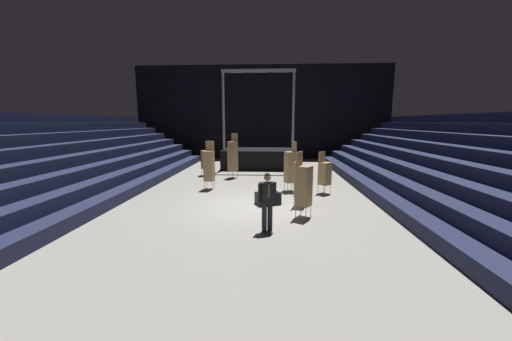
{
  "coord_description": "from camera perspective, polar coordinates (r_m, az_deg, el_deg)",
  "views": [
    {
      "loc": [
        0.89,
        -10.77,
        3.2
      ],
      "look_at": [
        0.31,
        -0.06,
        1.4
      ],
      "focal_mm": 20.42,
      "sensor_mm": 36.0,
      "label": 1
    }
  ],
  "objects": [
    {
      "name": "bleacher_bank_left",
      "position": [
        14.82,
        -33.81,
        2.49
      ],
      "size": [
        6.0,
        24.0,
        3.6
      ],
      "rotation": [
        0.0,
        0.0,
        1.57
      ],
      "color": "#191E38",
      "rests_on": "ground_plane"
    },
    {
      "name": "chair_stack_mid_right",
      "position": [
        13.57,
        6.71,
        0.78
      ],
      "size": [
        0.57,
        0.57,
        2.31
      ],
      "rotation": [
        0.0,
        0.0,
        1.95
      ],
      "color": "#B2B5BA",
      "rests_on": "ground_plane"
    },
    {
      "name": "equipment_road_case",
      "position": [
        11.49,
        2.35,
        -5.45
      ],
      "size": [
        1.07,
        0.93,
        0.47
      ],
      "primitive_type": "cube",
      "rotation": [
        0.0,
        0.0,
        0.44
      ],
      "color": "black",
      "rests_on": "ground_plane"
    },
    {
      "name": "chair_stack_mid_left",
      "position": [
        17.74,
        -9.88,
        2.2
      ],
      "size": [
        0.6,
        0.6,
        1.96
      ],
      "rotation": [
        0.0,
        0.0,
        2.09
      ],
      "color": "#B2B5BA",
      "rests_on": "ground_plane"
    },
    {
      "name": "chair_stack_mid_centre",
      "position": [
        13.38,
        13.29,
        -0.45
      ],
      "size": [
        0.62,
        0.62,
        1.88
      ],
      "rotation": [
        0.0,
        0.0,
        3.87
      ],
      "color": "#B2B5BA",
      "rests_on": "ground_plane"
    },
    {
      "name": "chair_stack_rear_left",
      "position": [
        11.16,
        8.64,
        -2.69
      ],
      "size": [
        0.54,
        0.54,
        1.71
      ],
      "rotation": [
        0.0,
        0.0,
        4.46
      ],
      "color": "#B2B5BA",
      "rests_on": "ground_plane"
    },
    {
      "name": "chair_stack_rear_right",
      "position": [
        14.04,
        -9.17,
        1.01
      ],
      "size": [
        0.48,
        0.48,
        2.31
      ],
      "rotation": [
        0.0,
        0.0,
        3.04
      ],
      "color": "#B2B5BA",
      "rests_on": "ground_plane"
    },
    {
      "name": "stage_riser",
      "position": [
        20.51,
        0.6,
        2.66
      ],
      "size": [
        5.02,
        3.05,
        6.48
      ],
      "color": "black",
      "rests_on": "ground_plane"
    },
    {
      "name": "chair_stack_front_right",
      "position": [
        9.86,
        9.34,
        -2.84
      ],
      "size": [
        0.61,
        0.61,
        2.22
      ],
      "rotation": [
        0.0,
        0.0,
        4.15
      ],
      "color": "#B2B5BA",
      "rests_on": "ground_plane"
    },
    {
      "name": "bleacher_bank_right",
      "position": [
        13.82,
        34.06,
        2.08
      ],
      "size": [
        6.0,
        24.0,
        3.6
      ],
      "rotation": [
        0.0,
        0.0,
        -1.57
      ],
      "color": "#191E38",
      "rests_on": "ground_plane"
    },
    {
      "name": "arena_end_wall",
      "position": [
        25.8,
        1.15,
        11.29
      ],
      "size": [
        22.0,
        0.3,
        8.0
      ],
      "primitive_type": "cube",
      "color": "black",
      "rests_on": "ground_plane"
    },
    {
      "name": "chair_stack_front_left",
      "position": [
        16.72,
        -4.58,
        2.89
      ],
      "size": [
        0.6,
        0.6,
        2.56
      ],
      "rotation": [
        0.0,
        0.0,
        2.62
      ],
      "color": "#B2B5BA",
      "rests_on": "ground_plane"
    },
    {
      "name": "man_with_tie",
      "position": [
        8.5,
        2.23,
        -5.5
      ],
      "size": [
        0.56,
        0.37,
        1.76
      ],
      "rotation": [
        0.0,
        0.0,
        3.55
      ],
      "color": "black",
      "rests_on": "ground_plane"
    },
    {
      "name": "ground_plane",
      "position": [
        11.29,
        -1.56,
        -7.21
      ],
      "size": [
        22.0,
        30.0,
        0.1
      ],
      "primitive_type": "cube",
      "color": "gray"
    }
  ]
}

